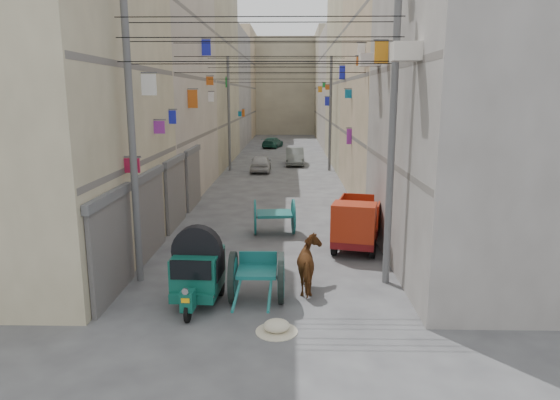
{
  "coord_description": "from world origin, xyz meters",
  "views": [
    {
      "loc": [
        0.83,
        -7.81,
        5.35
      ],
      "look_at": [
        0.51,
        6.5,
        2.33
      ],
      "focal_mm": 32.0,
      "sensor_mm": 36.0,
      "label": 1
    }
  ],
  "objects_px": {
    "auto_rickshaw": "(198,269)",
    "distant_car_green": "(272,142)",
    "mini_truck": "(356,226)",
    "second_cart": "(274,216)",
    "feed_sack": "(277,326)",
    "distant_car_white": "(261,163)",
    "horse": "(311,265)",
    "tonga_cart": "(257,277)",
    "distant_car_grey": "(295,156)"
  },
  "relations": [
    {
      "from": "second_cart",
      "to": "feed_sack",
      "type": "distance_m",
      "value": 8.28
    },
    {
      "from": "horse",
      "to": "distant_car_green",
      "type": "bearing_deg",
      "value": -89.6
    },
    {
      "from": "distant_car_grey",
      "to": "tonga_cart",
      "type": "bearing_deg",
      "value": -93.31
    },
    {
      "from": "second_cart",
      "to": "distant_car_green",
      "type": "distance_m",
      "value": 32.88
    },
    {
      "from": "tonga_cart",
      "to": "feed_sack",
      "type": "relative_size",
      "value": 4.94
    },
    {
      "from": "second_cart",
      "to": "distant_car_white",
      "type": "relative_size",
      "value": 0.48
    },
    {
      "from": "distant_car_green",
      "to": "distant_car_white",
      "type": "bearing_deg",
      "value": 102.72
    },
    {
      "from": "auto_rickshaw",
      "to": "distant_car_grey",
      "type": "bearing_deg",
      "value": 86.91
    },
    {
      "from": "tonga_cart",
      "to": "second_cart",
      "type": "relative_size",
      "value": 1.78
    },
    {
      "from": "feed_sack",
      "to": "distant_car_white",
      "type": "xyz_separation_m",
      "value": [
        -1.82,
        24.57,
        0.44
      ]
    },
    {
      "from": "second_cart",
      "to": "mini_truck",
      "type": "bearing_deg",
      "value": -39.99
    },
    {
      "from": "mini_truck",
      "to": "distant_car_grey",
      "type": "height_order",
      "value": "mini_truck"
    },
    {
      "from": "second_cart",
      "to": "feed_sack",
      "type": "xyz_separation_m",
      "value": [
        0.33,
        -8.25,
        -0.59
      ]
    },
    {
      "from": "auto_rickshaw",
      "to": "distant_car_grey",
      "type": "distance_m",
      "value": 26.72
    },
    {
      "from": "auto_rickshaw",
      "to": "distant_car_white",
      "type": "distance_m",
      "value": 22.96
    },
    {
      "from": "auto_rickshaw",
      "to": "distant_car_green",
      "type": "xyz_separation_m",
      "value": [
        0.48,
        39.49,
        -0.4
      ]
    },
    {
      "from": "feed_sack",
      "to": "distant_car_white",
      "type": "height_order",
      "value": "distant_car_white"
    },
    {
      "from": "second_cart",
      "to": "horse",
      "type": "relative_size",
      "value": 0.98
    },
    {
      "from": "auto_rickshaw",
      "to": "mini_truck",
      "type": "height_order",
      "value": "mini_truck"
    },
    {
      "from": "auto_rickshaw",
      "to": "mini_truck",
      "type": "relative_size",
      "value": 0.65
    },
    {
      "from": "distant_car_green",
      "to": "feed_sack",
      "type": "bearing_deg",
      "value": 105.7
    },
    {
      "from": "tonga_cart",
      "to": "distant_car_green",
      "type": "xyz_separation_m",
      "value": [
        -1.05,
        39.42,
        -0.17
      ]
    },
    {
      "from": "auto_rickshaw",
      "to": "distant_car_white",
      "type": "xyz_separation_m",
      "value": [
        0.27,
        22.96,
        -0.34
      ]
    },
    {
      "from": "horse",
      "to": "distant_car_green",
      "type": "xyz_separation_m",
      "value": [
        -2.5,
        38.54,
        -0.19
      ]
    },
    {
      "from": "horse",
      "to": "distant_car_white",
      "type": "height_order",
      "value": "horse"
    },
    {
      "from": "distant_car_grey",
      "to": "distant_car_white",
      "type": "bearing_deg",
      "value": -124.56
    },
    {
      "from": "horse",
      "to": "distant_car_white",
      "type": "distance_m",
      "value": 22.17
    },
    {
      "from": "second_cart",
      "to": "feed_sack",
      "type": "relative_size",
      "value": 2.77
    },
    {
      "from": "auto_rickshaw",
      "to": "distant_car_green",
      "type": "height_order",
      "value": "auto_rickshaw"
    },
    {
      "from": "mini_truck",
      "to": "feed_sack",
      "type": "distance_m",
      "value": 6.78
    },
    {
      "from": "auto_rickshaw",
      "to": "feed_sack",
      "type": "relative_size",
      "value": 3.74
    },
    {
      "from": "horse",
      "to": "distant_car_green",
      "type": "distance_m",
      "value": 38.62
    },
    {
      "from": "tonga_cart",
      "to": "feed_sack",
      "type": "distance_m",
      "value": 1.86
    },
    {
      "from": "distant_car_white",
      "to": "distant_car_green",
      "type": "xyz_separation_m",
      "value": [
        0.21,
        16.54,
        -0.06
      ]
    },
    {
      "from": "distant_car_white",
      "to": "distant_car_green",
      "type": "distance_m",
      "value": 16.54
    },
    {
      "from": "tonga_cart",
      "to": "horse",
      "type": "distance_m",
      "value": 1.7
    },
    {
      "from": "distant_car_white",
      "to": "second_cart",
      "type": "bearing_deg",
      "value": 94.88
    },
    {
      "from": "feed_sack",
      "to": "distant_car_grey",
      "type": "relative_size",
      "value": 0.15
    },
    {
      "from": "auto_rickshaw",
      "to": "feed_sack",
      "type": "bearing_deg",
      "value": -34.86
    },
    {
      "from": "feed_sack",
      "to": "second_cart",
      "type": "bearing_deg",
      "value": 92.28
    },
    {
      "from": "second_cart",
      "to": "distant_car_grey",
      "type": "distance_m",
      "value": 19.97
    },
    {
      "from": "auto_rickshaw",
      "to": "distant_car_green",
      "type": "relative_size",
      "value": 0.61
    },
    {
      "from": "tonga_cart",
      "to": "distant_car_white",
      "type": "bearing_deg",
      "value": 93.0
    },
    {
      "from": "horse",
      "to": "distant_car_green",
      "type": "relative_size",
      "value": 0.47
    },
    {
      "from": "feed_sack",
      "to": "tonga_cart",
      "type": "bearing_deg",
      "value": 108.43
    },
    {
      "from": "mini_truck",
      "to": "distant_car_white",
      "type": "xyz_separation_m",
      "value": [
        -4.42,
        18.35,
        -0.29
      ]
    },
    {
      "from": "distant_car_green",
      "to": "horse",
      "type": "bearing_deg",
      "value": 107.16
    },
    {
      "from": "second_cart",
      "to": "feed_sack",
      "type": "bearing_deg",
      "value": -92.9
    },
    {
      "from": "tonga_cart",
      "to": "distant_car_grey",
      "type": "bearing_deg",
      "value": 87.33
    },
    {
      "from": "mini_truck",
      "to": "auto_rickshaw",
      "type": "bearing_deg",
      "value": -121.76
    }
  ]
}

